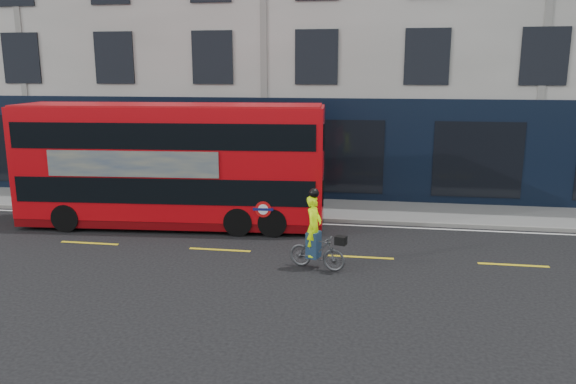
# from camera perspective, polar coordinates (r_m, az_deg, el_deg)

# --- Properties ---
(ground) EXTENTS (120.00, 120.00, 0.00)m
(ground) POSITION_cam_1_polar(r_m,az_deg,el_deg) (14.88, -8.54, -7.62)
(ground) COLOR black
(ground) RESTS_ON ground
(pavement) EXTENTS (60.00, 3.00, 0.12)m
(pavement) POSITION_cam_1_polar(r_m,az_deg,el_deg) (20.88, -3.17, -1.50)
(pavement) COLOR slate
(pavement) RESTS_ON ground
(kerb) EXTENTS (60.00, 0.12, 0.13)m
(kerb) POSITION_cam_1_polar(r_m,az_deg,el_deg) (19.46, -4.11, -2.53)
(kerb) COLOR gray
(kerb) RESTS_ON ground
(building_terrace) EXTENTS (50.00, 10.07, 15.00)m
(building_terrace) POSITION_cam_1_polar(r_m,az_deg,el_deg) (26.72, -0.28, 17.58)
(building_terrace) COLOR beige
(building_terrace) RESTS_ON ground
(road_edge_line) EXTENTS (58.00, 0.10, 0.01)m
(road_edge_line) POSITION_cam_1_polar(r_m,az_deg,el_deg) (19.20, -4.31, -2.93)
(road_edge_line) COLOR silver
(road_edge_line) RESTS_ON ground
(lane_dashes) EXTENTS (58.00, 0.12, 0.01)m
(lane_dashes) POSITION_cam_1_polar(r_m,az_deg,el_deg) (16.23, -6.94, -5.85)
(lane_dashes) COLOR gold
(lane_dashes) RESTS_ON ground
(bus) EXTENTS (10.01, 2.96, 3.98)m
(bus) POSITION_cam_1_polar(r_m,az_deg,el_deg) (18.56, -11.61, 2.76)
(bus) COLOR red
(bus) RESTS_ON ground
(cyclist) EXTENTS (1.59, 0.86, 2.12)m
(cyclist) POSITION_cam_1_polar(r_m,az_deg,el_deg) (14.46, 2.85, -5.09)
(cyclist) COLOR #47494C
(cyclist) RESTS_ON ground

